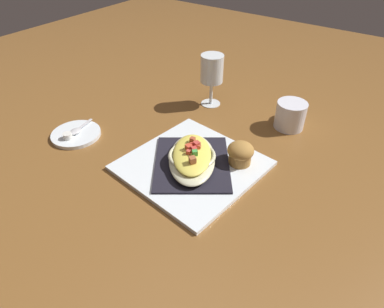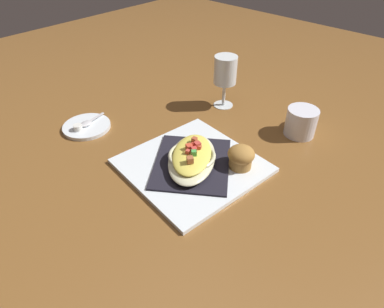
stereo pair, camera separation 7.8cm
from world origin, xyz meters
name	(u,v)px [view 1 (the left image)]	position (x,y,z in m)	size (l,w,h in m)	color
ground_plane	(192,167)	(0.00, 0.00, 0.00)	(2.60, 2.60, 0.00)	brown
square_plate	(192,165)	(0.00, 0.00, 0.01)	(0.30, 0.30, 0.01)	white
folded_napkin	(192,163)	(0.00, 0.00, 0.01)	(0.21, 0.18, 0.01)	black
gratin_dish	(192,156)	(0.00, 0.00, 0.03)	(0.23, 0.20, 0.05)	beige
muffin	(240,153)	(-0.07, 0.09, 0.04)	(0.06, 0.06, 0.06)	#A57538
coffee_mug	(290,116)	(-0.31, 0.12, 0.04)	(0.11, 0.08, 0.08)	white
stemmed_glass	(212,72)	(-0.29, -0.14, 0.11)	(0.07, 0.07, 0.16)	white
creamer_saucer	(76,134)	(0.08, -0.34, 0.01)	(0.13, 0.13, 0.01)	white
spoon	(76,131)	(0.07, -0.34, 0.02)	(0.09, 0.03, 0.01)	silver
creamer_cup_0	(68,136)	(0.11, -0.33, 0.02)	(0.02, 0.02, 0.02)	white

